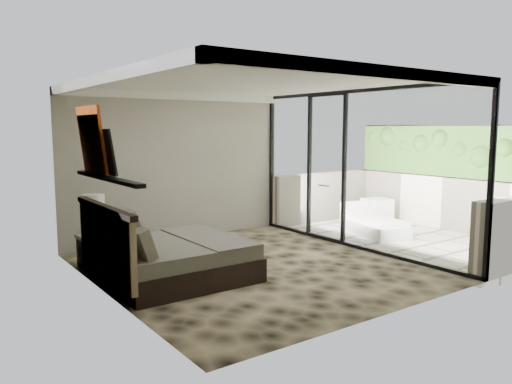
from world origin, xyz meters
TOP-DOWN VIEW (x-y plane):
  - floor at (0.00, 0.00)m, footprint 5.00×5.00m
  - ceiling at (0.00, 0.00)m, footprint 4.50×5.00m
  - back_wall at (0.00, 2.49)m, footprint 4.50×0.02m
  - left_wall at (-2.24, 0.00)m, footprint 0.02×5.00m
  - glass_wall at (2.25, 0.00)m, footprint 0.08×5.00m
  - terrace_slab at (3.75, 0.00)m, footprint 3.00×5.00m
  - parapet_far at (5.10, 0.00)m, footprint 0.30×5.00m
  - foliage_hedge at (5.10, 0.00)m, footprint 0.36×4.60m
  - picture_ledge at (-2.18, 0.10)m, footprint 0.12×2.20m
  - bed at (-1.33, 0.19)m, footprint 1.98×1.92m
  - nightstand at (-1.95, 1.40)m, footprint 0.55×0.55m
  - table_lamp at (-1.97, 1.39)m, footprint 0.34×0.34m
  - abstract_canvas at (-2.19, 0.62)m, footprint 0.13×0.90m
  - framed_print at (-2.14, 0.21)m, footprint 0.11×0.50m
  - ottoman at (4.45, 1.40)m, footprint 0.62×0.62m
  - lounger at (3.41, 0.59)m, footprint 1.10×1.63m

SIDE VIEW (x-z plane):
  - terrace_slab at x=3.75m, z-range -0.12..0.00m
  - floor at x=0.00m, z-range 0.00..0.00m
  - lounger at x=3.41m, z-range -0.11..0.47m
  - nightstand at x=-1.95m, z-range 0.00..0.50m
  - ottoman at x=4.45m, z-range 0.00..0.54m
  - bed at x=-1.33m, z-range -0.22..0.87m
  - parapet_far at x=5.10m, z-range 0.00..1.10m
  - table_lamp at x=-1.97m, z-range 0.61..1.22m
  - back_wall at x=0.00m, z-range 0.00..2.80m
  - left_wall at x=-2.24m, z-range 0.00..2.80m
  - glass_wall at x=2.25m, z-range 0.00..2.80m
  - picture_ledge at x=-2.18m, z-range 1.48..1.52m
  - foliage_hedge at x=5.10m, z-range 1.10..2.20m
  - framed_print at x=-2.14m, z-range 1.53..2.12m
  - abstract_canvas at x=-2.19m, z-range 1.53..2.42m
  - ceiling at x=0.00m, z-range 2.78..2.80m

